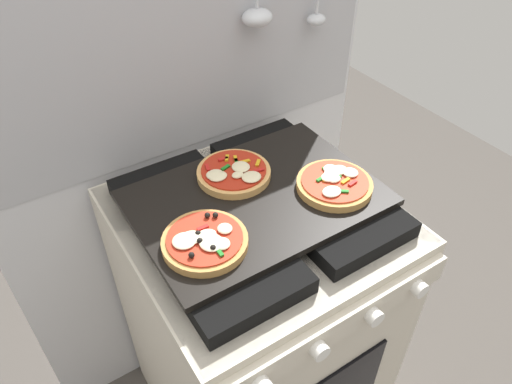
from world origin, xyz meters
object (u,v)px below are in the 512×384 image
(pizza_center, at_px, (234,173))
(baking_tray, at_px, (256,198))
(pizza_right, at_px, (335,183))
(stove, at_px, (256,319))
(pizza_left, at_px, (205,241))

(pizza_center, bearing_deg, baking_tray, -85.05)
(pizza_right, bearing_deg, stove, 156.52)
(stove, bearing_deg, pizza_right, -23.48)
(pizza_right, distance_m, pizza_center, 0.23)
(baking_tray, distance_m, pizza_left, 0.18)
(baking_tray, xyz_separation_m, pizza_center, (-0.01, 0.08, 0.02))
(pizza_left, relative_size, pizza_center, 1.00)
(pizza_right, bearing_deg, pizza_center, 137.52)
(baking_tray, bearing_deg, pizza_right, -23.95)
(baking_tray, relative_size, pizza_left, 3.13)
(baking_tray, height_order, pizza_center, pizza_center)
(pizza_right, bearing_deg, baking_tray, 156.05)
(pizza_left, bearing_deg, pizza_center, 44.59)
(stove, relative_size, baking_tray, 1.67)
(pizza_left, bearing_deg, pizza_right, 0.19)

